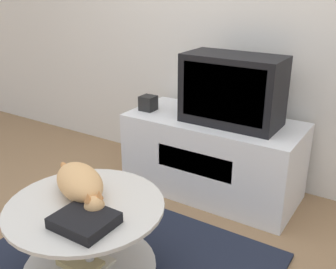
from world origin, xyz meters
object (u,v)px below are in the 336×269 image
speaker (148,103)px  cat (80,183)px  dvd_box (85,220)px  tv (232,90)px

speaker → cat: speaker is taller
dvd_box → tv: bearing=87.3°
tv → dvd_box: size_ratio=2.63×
dvd_box → cat: size_ratio=0.46×
tv → cat: 1.21m
speaker → cat: bearing=-70.9°
speaker → cat: size_ratio=0.20×
tv → speaker: size_ratio=6.00×
tv → dvd_box: tv is taller
dvd_box → speaker: bearing=114.2°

